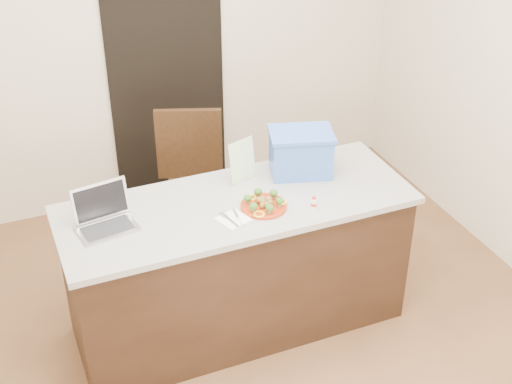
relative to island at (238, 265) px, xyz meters
name	(u,v)px	position (x,y,z in m)	size (l,w,h in m)	color
ground	(254,348)	(0.00, -0.25, -0.46)	(4.00, 4.00, 0.00)	brown
room_shell	(253,108)	(0.00, -0.25, 1.16)	(4.00, 4.00, 4.00)	white
doorway	(167,78)	(0.10, 1.73, 0.54)	(0.90, 0.02, 2.00)	black
island	(238,265)	(0.00, 0.00, 0.00)	(2.06, 0.76, 0.92)	black
plate	(264,206)	(0.12, -0.11, 0.47)	(0.27, 0.27, 0.02)	#97290D
meatballs	(265,202)	(0.13, -0.11, 0.49)	(0.09, 0.11, 0.04)	brown
broccoli	(264,200)	(0.12, -0.11, 0.51)	(0.21, 0.23, 0.04)	#224A13
pepper_rings	(264,204)	(0.12, -0.11, 0.48)	(0.23, 0.24, 0.01)	#F0F619
napkin	(233,219)	(-0.08, -0.17, 0.46)	(0.15, 0.15, 0.01)	white
fork	(229,218)	(-0.10, -0.15, 0.47)	(0.05, 0.17, 0.00)	#ABACB0
knife	(239,218)	(-0.05, -0.18, 0.47)	(0.02, 0.17, 0.01)	silver
yogurt_bottle	(314,203)	(0.38, -0.22, 0.49)	(0.03, 0.03, 0.07)	silver
laptop	(104,215)	(-0.75, 0.06, 0.52)	(0.34, 0.29, 0.22)	#ABABB0
leaflet	(242,161)	(0.12, 0.22, 0.59)	(0.18, 0.00, 0.26)	white
blue_box	(301,152)	(0.48, 0.17, 0.60)	(0.44, 0.37, 0.28)	#335FB8
chair	(195,174)	(0.04, 0.92, 0.13)	(0.59, 0.61, 1.04)	#361F10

